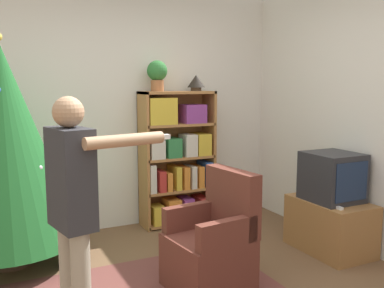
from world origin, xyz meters
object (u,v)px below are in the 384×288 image
bookshelf (177,159)px  christmas_tree (4,144)px  television (332,177)px  potted_plant (157,73)px  armchair (212,248)px  standing_person (74,206)px  table_lamp (196,82)px

bookshelf → christmas_tree: bearing=-167.8°
television → christmas_tree: (-2.76, 0.99, 0.35)m
potted_plant → armchair: bearing=-96.0°
television → christmas_tree: 2.95m
bookshelf → standing_person: (-1.49, -1.90, 0.15)m
bookshelf → potted_plant: (-0.23, 0.01, 0.95)m
christmas_tree → armchair: christmas_tree is taller
armchair → potted_plant: potted_plant is taller
potted_plant → television: bearing=-49.2°
standing_person → potted_plant: bearing=134.5°
television → christmas_tree: christmas_tree is taller
table_lamp → armchair: bearing=-112.0°
table_lamp → bookshelf: bearing=-177.2°
bookshelf → armchair: (-0.39, -1.54, -0.42)m
television → standing_person: bearing=-168.0°
television → table_lamp: bearing=117.9°
television → christmas_tree: size_ratio=0.24×
christmas_tree → standing_person: christmas_tree is taller
armchair → standing_person: bearing=-79.0°
bookshelf → table_lamp: 0.90m
television → table_lamp: (-0.74, 1.39, 0.88)m
christmas_tree → standing_person: bearing=-79.1°
standing_person → bookshelf: bearing=129.9°
television → potted_plant: potted_plant is taller
armchair → table_lamp: bearing=151.0°
armchair → christmas_tree: bearing=-136.8°
christmas_tree → table_lamp: size_ratio=10.00×
bookshelf → standing_person: standing_person is taller
bookshelf → table_lamp: (0.24, 0.01, 0.86)m
table_lamp → standing_person: bearing=-132.1°
christmas_tree → potted_plant: christmas_tree is taller
bookshelf → potted_plant: potted_plant is taller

